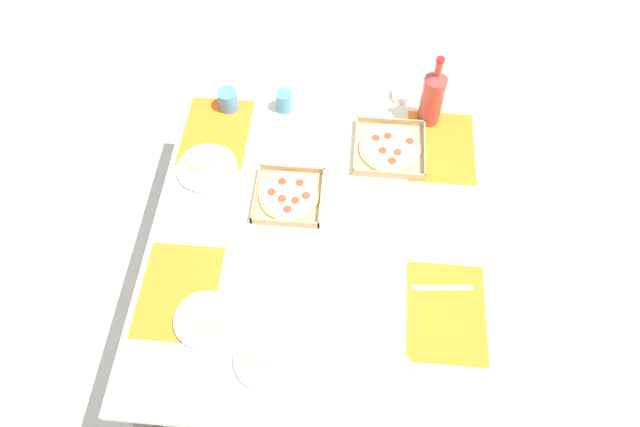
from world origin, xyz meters
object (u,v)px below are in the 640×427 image
at_px(cup_red, 284,101).
at_px(condiment_bowl, 403,95).
at_px(pizza_box_center, 390,149).
at_px(cup_dark, 228,100).
at_px(plate_near_left, 206,320).
at_px(soda_bottle, 433,96).
at_px(plate_far_left, 266,359).
at_px(plate_middle, 206,168).
at_px(pizza_box_edge_far, 289,196).

bearing_deg(cup_red, condiment_bowl, 102.22).
xyz_separation_m(pizza_box_center, cup_dark, (-0.17, -0.66, 0.03)).
distance_m(pizza_box_center, condiment_bowl, 0.29).
relative_size(pizza_box_center, cup_dark, 3.13).
relative_size(plate_near_left, cup_red, 2.32).
relative_size(soda_bottle, cup_dark, 3.69).
xyz_separation_m(plate_far_left, soda_bottle, (-1.06, 0.52, 0.12)).
distance_m(plate_near_left, soda_bottle, 1.20).
bearing_deg(plate_middle, cup_dark, 174.05).
xyz_separation_m(pizza_box_edge_far, plate_far_left, (0.62, -0.00, -0.00)).
distance_m(pizza_box_center, plate_near_left, 0.96).
height_order(plate_middle, condiment_bowl, condiment_bowl).
height_order(pizza_box_edge_far, plate_near_left, pizza_box_edge_far).
xyz_separation_m(plate_near_left, plate_far_left, (0.11, 0.21, 0.00)).
xyz_separation_m(plate_middle, soda_bottle, (-0.33, 0.85, 0.12)).
bearing_deg(soda_bottle, condiment_bowl, -136.78).
height_order(pizza_box_center, condiment_bowl, same).
xyz_separation_m(soda_bottle, condiment_bowl, (-0.11, -0.10, -0.11)).
bearing_deg(soda_bottle, plate_far_left, -26.17).
height_order(pizza_box_center, plate_near_left, pizza_box_center).
relative_size(soda_bottle, condiment_bowl, 3.74).
bearing_deg(plate_far_left, pizza_box_center, 157.28).
bearing_deg(cup_dark, condiment_bowl, 99.31).
distance_m(soda_bottle, cup_dark, 0.82).
xyz_separation_m(pizza_box_center, plate_far_left, (0.88, -0.37, -0.00)).
xyz_separation_m(pizza_box_edge_far, plate_near_left, (0.51, -0.21, -0.00)).
bearing_deg(plate_far_left, plate_near_left, -118.19).
xyz_separation_m(cup_dark, condiment_bowl, (-0.12, 0.71, -0.03)).
relative_size(plate_far_left, plate_middle, 0.89).
relative_size(plate_far_left, soda_bottle, 0.64).
height_order(pizza_box_center, cup_dark, cup_dark).
height_order(plate_near_left, soda_bottle, soda_bottle).
bearing_deg(pizza_box_center, condiment_bowl, 170.77).
bearing_deg(condiment_bowl, plate_far_left, -19.58).
relative_size(plate_far_left, cup_dark, 2.36).
bearing_deg(plate_middle, plate_far_left, 24.14).
xyz_separation_m(plate_near_left, cup_dark, (-0.94, -0.08, 0.03)).
bearing_deg(pizza_box_center, plate_near_left, -37.04).
relative_size(pizza_box_center, soda_bottle, 0.85).
bearing_deg(plate_middle, pizza_box_center, 102.35).
distance_m(pizza_box_center, soda_bottle, 0.26).
relative_size(plate_near_left, condiment_bowl, 2.36).
bearing_deg(plate_near_left, plate_middle, -169.35).
bearing_deg(condiment_bowl, pizza_box_edge_far, -36.95).
bearing_deg(plate_far_left, condiment_bowl, 160.42).
distance_m(plate_middle, cup_dark, 0.33).
distance_m(pizza_box_center, plate_middle, 0.71).
relative_size(plate_near_left, soda_bottle, 0.63).
xyz_separation_m(plate_middle, cup_dark, (-0.32, 0.03, 0.03)).
relative_size(pizza_box_edge_far, cup_dark, 2.86).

